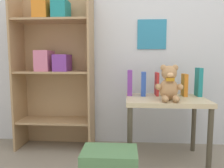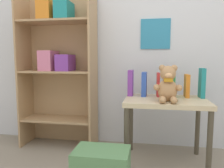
{
  "view_description": "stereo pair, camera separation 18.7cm",
  "coord_description": "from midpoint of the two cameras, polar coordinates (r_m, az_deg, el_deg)",
  "views": [
    {
      "loc": [
        -0.17,
        -0.72,
        0.86
      ],
      "look_at": [
        -0.3,
        1.14,
        0.64
      ],
      "focal_mm": 35.0,
      "sensor_mm": 36.0,
      "label": 1
    },
    {
      "loc": [
        0.02,
        -0.69,
        0.86
      ],
      "look_at": [
        -0.3,
        1.14,
        0.64
      ],
      "focal_mm": 35.0,
      "sensor_mm": 36.0,
      "label": 2
    }
  ],
  "objects": [
    {
      "name": "book_standing_blue",
      "position": [
        1.91,
        11.19,
        -0.08
      ],
      "size": [
        0.05,
        0.1,
        0.21
      ],
      "primitive_type": "cube",
      "rotation": [
        0.0,
        0.0,
        -0.05
      ],
      "color": "#2D51B7",
      "rests_on": "display_table"
    },
    {
      "name": "display_table",
      "position": [
        1.85,
        16.67,
        -6.17
      ],
      "size": [
        0.65,
        0.46,
        0.53
      ],
      "color": "beige",
      "rests_on": "ground_plane"
    },
    {
      "name": "book_standing_orange",
      "position": [
        1.97,
        21.57,
        -0.46
      ],
      "size": [
        0.03,
        0.12,
        0.19
      ],
      "primitive_type": "cube",
      "rotation": [
        0.0,
        0.0,
        -0.0
      ],
      "color": "orange",
      "rests_on": "display_table"
    },
    {
      "name": "teddy_bear",
      "position": [
        1.72,
        17.42,
        -0.25
      ],
      "size": [
        0.21,
        0.19,
        0.28
      ],
      "color": "tan",
      "rests_on": "display_table"
    },
    {
      "name": "book_standing_teal",
      "position": [
        1.99,
        24.96,
        0.23
      ],
      "size": [
        0.04,
        0.12,
        0.25
      ],
      "primitive_type": "cube",
      "rotation": [
        0.0,
        0.0,
        0.01
      ],
      "color": "teal",
      "rests_on": "display_table"
    },
    {
      "name": "bookshelf_side",
      "position": [
        2.18,
        -11.28,
        5.91
      ],
      "size": [
        0.72,
        0.3,
        1.46
      ],
      "color": "tan",
      "rests_on": "ground_plane"
    },
    {
      "name": "book_standing_red",
      "position": [
        1.95,
        14.66,
        -0.13
      ],
      "size": [
        0.02,
        0.13,
        0.2
      ],
      "primitive_type": "cube",
      "rotation": [
        0.0,
        0.0,
        0.02
      ],
      "color": "red",
      "rests_on": "display_table"
    },
    {
      "name": "wall_back",
      "position": [
        2.23,
        12.09,
        16.66
      ],
      "size": [
        4.8,
        0.07,
        2.5
      ],
      "color": "silver",
      "rests_on": "ground_plane"
    },
    {
      "name": "book_standing_green",
      "position": [
        1.94,
        18.21,
        -0.47
      ],
      "size": [
        0.04,
        0.14,
        0.19
      ],
      "primitive_type": "cube",
      "rotation": [
        0.0,
        0.0,
        -0.02
      ],
      "color": "#33934C",
      "rests_on": "display_table"
    },
    {
      "name": "book_standing_purple",
      "position": [
        1.93,
        7.66,
        0.28
      ],
      "size": [
        0.04,
        0.1,
        0.22
      ],
      "primitive_type": "cube",
      "rotation": [
        0.0,
        0.0,
        -0.02
      ],
      "color": "purple",
      "rests_on": "display_table"
    }
  ]
}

